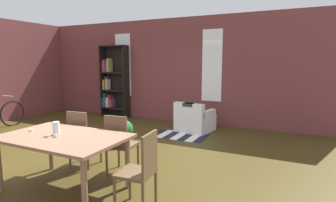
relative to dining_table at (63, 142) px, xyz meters
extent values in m
plane|color=#413615|center=(-0.76, 1.09, -0.68)|extent=(10.78, 10.78, 0.00)
cube|color=brown|center=(-0.76, 4.67, 0.81)|extent=(9.29, 0.12, 2.98)
cube|color=white|center=(-2.21, 4.60, 0.96)|extent=(0.55, 0.02, 1.94)
cube|color=white|center=(0.69, 4.60, 0.96)|extent=(0.55, 0.02, 1.94)
cube|color=#896049|center=(0.00, 0.00, 0.06)|extent=(1.70, 1.05, 0.04)
cylinder|color=#896049|center=(0.75, -0.42, -0.32)|extent=(0.07, 0.07, 0.72)
cylinder|color=#896049|center=(-0.75, 0.42, -0.32)|extent=(0.07, 0.07, 0.72)
cylinder|color=#896049|center=(0.75, 0.42, -0.32)|extent=(0.07, 0.07, 0.72)
cylinder|color=silver|center=(-0.11, 0.00, 0.17)|extent=(0.09, 0.09, 0.18)
cylinder|color=silver|center=(-0.02, -0.09, 0.10)|extent=(0.04, 0.04, 0.04)
cylinder|color=silver|center=(-0.11, -0.13, 0.10)|extent=(0.04, 0.04, 0.03)
cylinder|color=silver|center=(-0.58, -0.03, 0.10)|extent=(0.04, 0.04, 0.04)
cube|color=brown|center=(-0.38, 0.82, -0.23)|extent=(0.44, 0.44, 0.04)
cube|color=brown|center=(-0.36, 0.64, 0.02)|extent=(0.38, 0.07, 0.50)
cylinder|color=brown|center=(-0.22, 1.02, -0.46)|extent=(0.04, 0.04, 0.43)
cylinder|color=brown|center=(-0.58, 0.98, -0.46)|extent=(0.04, 0.04, 0.43)
cylinder|color=brown|center=(-0.19, 0.66, -0.46)|extent=(0.04, 0.04, 0.43)
cylinder|color=brown|center=(-0.54, 0.63, -0.46)|extent=(0.04, 0.04, 0.43)
cube|color=brown|center=(1.15, 0.00, -0.23)|extent=(0.43, 0.43, 0.04)
cube|color=brown|center=(1.33, 0.02, 0.02)|extent=(0.06, 0.38, 0.50)
cylinder|color=brown|center=(0.95, 0.16, -0.46)|extent=(0.04, 0.04, 0.43)
cylinder|color=brown|center=(0.99, -0.20, -0.46)|extent=(0.04, 0.04, 0.43)
cylinder|color=brown|center=(1.31, 0.20, -0.46)|extent=(0.04, 0.04, 0.43)
cylinder|color=brown|center=(1.34, -0.16, -0.46)|extent=(0.04, 0.04, 0.43)
cube|color=brown|center=(0.38, 0.82, -0.23)|extent=(0.43, 0.43, 0.04)
cube|color=brown|center=(0.40, 0.64, 0.02)|extent=(0.38, 0.06, 0.50)
cylinder|color=brown|center=(0.55, 1.02, -0.46)|extent=(0.04, 0.04, 0.43)
cylinder|color=brown|center=(0.19, 0.99, -0.46)|extent=(0.04, 0.04, 0.43)
cylinder|color=brown|center=(0.58, 0.66, -0.46)|extent=(0.04, 0.04, 0.43)
cylinder|color=brown|center=(0.22, 0.63, -0.46)|extent=(0.04, 0.04, 0.43)
cube|color=black|center=(-2.86, 4.40, 0.45)|extent=(0.04, 0.32, 2.25)
cube|color=black|center=(-1.98, 4.40, 0.45)|extent=(0.04, 0.32, 2.25)
cube|color=black|center=(-2.42, 4.55, 0.45)|extent=(0.92, 0.01, 2.25)
cube|color=black|center=(-2.42, 4.40, -0.40)|extent=(0.88, 0.32, 0.04)
cube|color=#284C8C|center=(-2.82, 4.40, -0.23)|extent=(0.04, 0.27, 0.29)
cube|color=#33724C|center=(-2.78, 4.40, -0.16)|extent=(0.04, 0.19, 0.44)
cube|color=#284C8C|center=(-2.72, 4.40, -0.23)|extent=(0.05, 0.19, 0.30)
cube|color=white|center=(-2.68, 4.40, -0.23)|extent=(0.03, 0.26, 0.29)
cube|color=white|center=(-2.63, 4.40, -0.21)|extent=(0.04, 0.19, 0.32)
cube|color=#B22D28|center=(-2.58, 4.40, -0.17)|extent=(0.05, 0.25, 0.41)
cube|color=#8C4C8C|center=(-2.52, 4.40, -0.25)|extent=(0.04, 0.25, 0.26)
cube|color=black|center=(-2.42, 4.40, 0.16)|extent=(0.88, 0.32, 0.04)
cube|color=#284C8C|center=(-2.83, 4.40, 0.34)|extent=(0.03, 0.16, 0.32)
cube|color=orange|center=(-2.77, 4.40, 0.33)|extent=(0.05, 0.25, 0.29)
cube|color=#4C4C51|center=(-2.72, 4.40, 0.39)|extent=(0.04, 0.17, 0.41)
cube|color=white|center=(-2.67, 4.40, 0.35)|extent=(0.03, 0.21, 0.33)
cube|color=black|center=(-2.42, 4.40, 0.73)|extent=(0.88, 0.32, 0.04)
cube|color=#4C4C51|center=(-2.82, 4.40, 0.88)|extent=(0.04, 0.17, 0.27)
cube|color=#B22D28|center=(-2.77, 4.40, 0.93)|extent=(0.03, 0.26, 0.38)
cube|color=#8C4C8C|center=(-2.73, 4.40, 0.94)|extent=(0.03, 0.27, 0.39)
cube|color=#4C4C51|center=(-2.68, 4.40, 0.91)|extent=(0.05, 0.19, 0.32)
cube|color=#8C4C8C|center=(-2.62, 4.40, 0.96)|extent=(0.03, 0.21, 0.43)
cube|color=gold|center=(-2.57, 4.40, 0.95)|extent=(0.03, 0.24, 0.41)
cube|color=black|center=(-2.42, 4.40, 1.55)|extent=(0.88, 0.32, 0.04)
cube|color=white|center=(0.52, 3.80, -0.48)|extent=(0.92, 0.92, 0.40)
cube|color=white|center=(0.46, 3.49, -0.10)|extent=(0.82, 0.29, 0.35)
cube|color=white|center=(0.85, 3.74, -0.20)|extent=(0.24, 0.73, 0.15)
cube|color=white|center=(0.18, 3.86, -0.20)|extent=(0.24, 0.73, 0.15)
cube|color=#19382D|center=(0.46, 3.49, 0.03)|extent=(0.30, 0.21, 0.08)
torus|color=black|center=(-4.21, 2.15, -0.34)|extent=(0.04, 0.71, 0.71)
cylinder|color=silver|center=(-4.21, 2.05, 0.16)|extent=(0.44, 0.03, 0.02)
cylinder|color=#333338|center=(-0.44, 2.03, -0.59)|extent=(0.28, 0.28, 0.17)
sphere|color=#235B2D|center=(-0.44, 2.03, -0.35)|extent=(0.40, 0.40, 0.40)
cube|color=#1E1E33|center=(-0.22, 3.19, -0.67)|extent=(0.19, 0.77, 0.01)
cube|color=white|center=(-0.03, 3.19, -0.67)|extent=(0.19, 0.77, 0.01)
cube|color=#1E1E33|center=(0.15, 3.19, -0.67)|extent=(0.19, 0.77, 0.01)
cube|color=white|center=(0.34, 3.19, -0.67)|extent=(0.19, 0.77, 0.01)
cube|color=#1E1E33|center=(0.53, 3.19, -0.67)|extent=(0.19, 0.77, 0.01)
cube|color=white|center=(0.71, 3.19, -0.67)|extent=(0.19, 0.77, 0.01)
cube|color=#1E1E33|center=(0.90, 3.19, -0.67)|extent=(0.19, 0.77, 0.01)
camera|label=1|loc=(2.80, -2.55, 1.07)|focal=28.83mm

